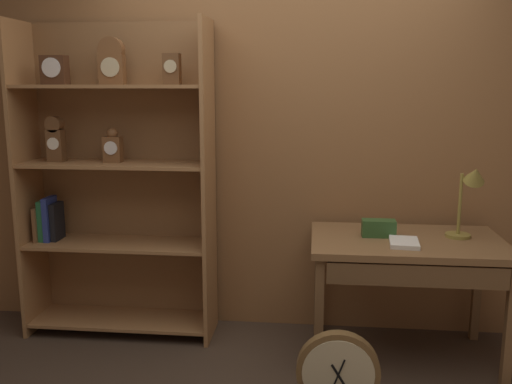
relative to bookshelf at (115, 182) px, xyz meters
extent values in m
cube|color=brown|center=(1.13, 0.21, 0.27)|extent=(4.80, 0.05, 2.60)
cube|color=#9E6B3D|center=(-0.58, -0.05, 0.00)|extent=(0.02, 0.39, 2.06)
cube|color=#9E6B3D|center=(0.64, -0.05, 0.00)|extent=(0.03, 0.39, 2.06)
cube|color=brown|center=(0.03, 0.14, 0.00)|extent=(1.24, 0.01, 2.06)
cube|color=#9E6B3D|center=(0.03, -0.05, -0.94)|extent=(1.19, 0.37, 0.02)
cube|color=#9E6B3D|center=(0.03, -0.05, -0.41)|extent=(1.19, 0.37, 0.02)
cube|color=#9E6B3D|center=(0.03, -0.05, 0.13)|extent=(1.19, 0.37, 0.02)
cube|color=#9E6B3D|center=(0.03, -0.05, 0.62)|extent=(1.19, 0.37, 0.02)
cube|color=#472816|center=(-0.34, -0.05, 0.72)|extent=(0.16, 0.09, 0.18)
cylinder|color=silver|center=(-0.34, -0.10, 0.74)|extent=(0.12, 0.01, 0.12)
cube|color=brown|center=(-0.36, -0.05, 0.24)|extent=(0.10, 0.08, 0.21)
cylinder|color=brown|center=(-0.36, -0.05, 0.38)|extent=(0.10, 0.08, 0.10)
cylinder|color=silver|center=(-0.36, -0.09, 0.26)|extent=(0.08, 0.01, 0.08)
cube|color=brown|center=(0.03, -0.02, 0.72)|extent=(0.16, 0.07, 0.18)
cylinder|color=brown|center=(0.03, -0.02, 0.85)|extent=(0.16, 0.07, 0.16)
cylinder|color=#C6B78C|center=(0.03, -0.06, 0.74)|extent=(0.12, 0.01, 0.12)
cube|color=brown|center=(0.01, -0.04, 0.22)|extent=(0.11, 0.08, 0.17)
sphere|color=brown|center=(0.01, -0.04, 0.32)|extent=(0.07, 0.07, 0.07)
cylinder|color=silver|center=(0.01, -0.08, 0.23)|extent=(0.09, 0.01, 0.09)
cube|color=brown|center=(0.42, -0.05, 0.73)|extent=(0.10, 0.07, 0.19)
cylinder|color=#C6B78C|center=(0.42, -0.09, 0.74)|extent=(0.08, 0.01, 0.08)
cube|color=brown|center=(-0.51, -0.06, -0.28)|extent=(0.02, 0.15, 0.23)
cube|color=#236638|center=(-0.48, -0.04, -0.26)|extent=(0.04, 0.15, 0.27)
cube|color=navy|center=(-0.44, -0.04, -0.25)|extent=(0.04, 0.16, 0.29)
cube|color=black|center=(-0.40, -0.03, -0.27)|extent=(0.04, 0.15, 0.25)
cube|color=brown|center=(1.87, -0.24, -0.29)|extent=(1.13, 0.72, 0.04)
cube|color=brown|center=(1.35, -0.55, -0.67)|extent=(0.05, 0.05, 0.72)
cube|color=brown|center=(2.38, -0.55, -0.67)|extent=(0.05, 0.05, 0.72)
cube|color=brown|center=(1.35, 0.08, -0.67)|extent=(0.05, 0.05, 0.72)
cube|color=brown|center=(2.38, 0.08, -0.67)|extent=(0.05, 0.05, 0.72)
cube|color=brown|center=(1.87, -0.58, -0.38)|extent=(0.96, 0.03, 0.12)
cylinder|color=olive|center=(2.18, -0.17, -0.26)|extent=(0.15, 0.15, 0.02)
cylinder|color=olive|center=(2.18, -0.17, -0.06)|extent=(0.02, 0.02, 0.37)
cone|color=olive|center=(2.24, -0.22, 0.12)|extent=(0.13, 0.16, 0.14)
cube|color=#2D5123|center=(1.70, -0.20, -0.22)|extent=(0.20, 0.10, 0.10)
cube|color=silver|center=(1.83, -0.37, -0.25)|extent=(0.18, 0.23, 0.02)
cylinder|color=brown|center=(1.45, -0.91, -0.78)|extent=(0.42, 0.06, 0.42)
cylinder|color=#C6B78C|center=(1.45, -0.94, -0.78)|extent=(0.36, 0.01, 0.36)
cube|color=black|center=(1.45, -0.94, -0.78)|extent=(0.08, 0.01, 0.11)
cube|color=black|center=(1.45, -0.95, -0.78)|extent=(0.07, 0.01, 0.17)
camera|label=1|loc=(1.31, -3.48, 0.63)|focal=38.84mm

